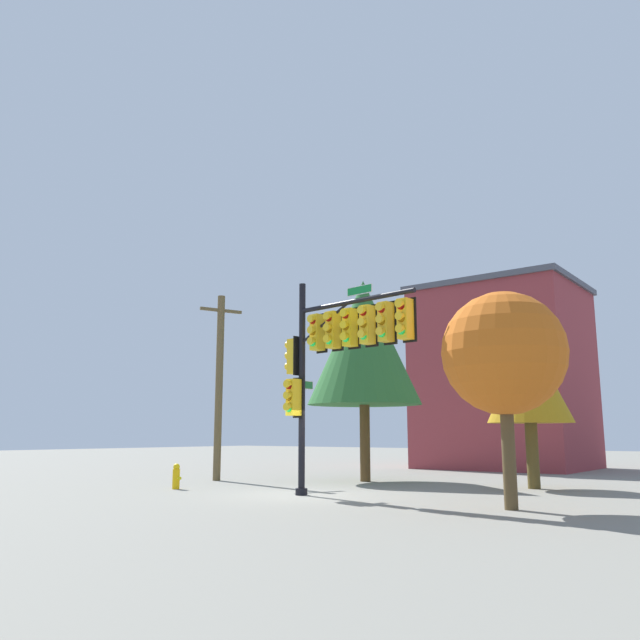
# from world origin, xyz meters

# --- Properties ---
(ground_plane) EXTENTS (120.00, 120.00, 0.00)m
(ground_plane) POSITION_xyz_m (0.00, 0.00, 0.00)
(ground_plane) COLOR gray
(signal_pole_assembly) EXTENTS (4.98, 1.29, 6.46)m
(signal_pole_assembly) POSITION_xyz_m (1.45, -0.24, 4.35)
(signal_pole_assembly) COLOR black
(signal_pole_assembly) RESTS_ON ground_plane
(utility_pole) EXTENTS (0.77, 1.72, 7.40)m
(utility_pole) POSITION_xyz_m (-6.48, 2.73, 3.82)
(utility_pole) COLOR brown
(utility_pole) RESTS_ON ground_plane
(fire_hydrant) EXTENTS (0.33, 0.24, 0.83)m
(fire_hydrant) POSITION_xyz_m (-4.66, -0.85, 0.41)
(fire_hydrant) COLOR yellow
(fire_hydrant) RESTS_ON ground_plane
(tree_near) EXTENTS (2.87, 2.87, 5.36)m
(tree_near) POSITION_xyz_m (4.74, 6.50, 3.73)
(tree_near) COLOR brown
(tree_near) RESTS_ON ground_plane
(tree_mid) EXTENTS (3.10, 3.10, 5.35)m
(tree_mid) POSITION_xyz_m (6.38, 0.14, 3.78)
(tree_mid) COLOR brown
(tree_mid) RESTS_ON ground_plane
(tree_far) EXTENTS (4.51, 4.51, 7.93)m
(tree_far) POSITION_xyz_m (-1.58, 5.88, 5.41)
(tree_far) COLOR #523A1E
(tree_far) RESTS_ON ground_plane
(brick_building) EXTENTS (8.38, 7.45, 9.79)m
(brick_building) POSITION_xyz_m (-0.75, 18.44, 4.90)
(brick_building) COLOR brown
(brick_building) RESTS_ON ground_plane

